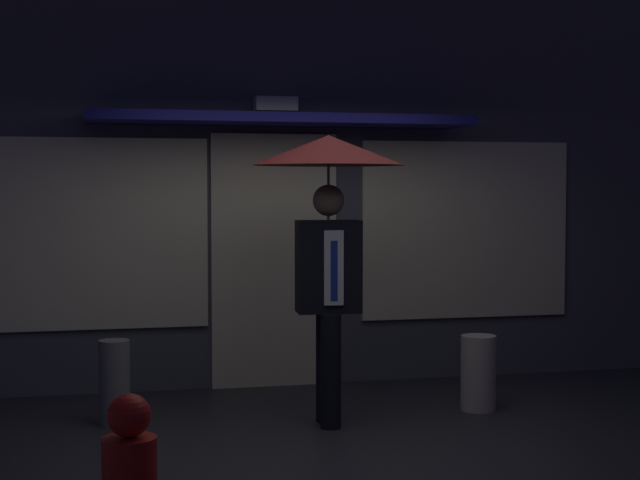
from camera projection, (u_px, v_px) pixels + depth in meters
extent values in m
plane|color=#26262B|center=(335.00, 451.00, 6.41)|extent=(18.00, 18.00, 0.00)
cube|color=#4C4C56|center=(271.00, 159.00, 8.59)|extent=(9.42, 0.30, 3.98)
cube|color=beige|center=(274.00, 261.00, 8.47)|extent=(1.10, 0.04, 2.20)
cube|color=beige|center=(90.00, 234.00, 8.10)|extent=(1.96, 0.04, 1.60)
cube|color=beige|center=(466.00, 230.00, 8.87)|extent=(1.96, 0.04, 1.60)
cube|color=white|center=(276.00, 104.00, 8.32)|extent=(0.36, 0.16, 0.12)
cube|color=navy|center=(281.00, 120.00, 8.09)|extent=(3.20, 0.70, 0.08)
cylinder|color=black|center=(331.00, 371.00, 7.01)|extent=(0.15, 0.15, 0.83)
cylinder|color=black|center=(326.00, 366.00, 7.21)|extent=(0.15, 0.15, 0.83)
cube|color=black|center=(328.00, 266.00, 7.07)|extent=(0.47, 0.27, 0.67)
cube|color=silver|center=(334.00, 268.00, 6.94)|extent=(0.14, 0.03, 0.54)
cube|color=navy|center=(334.00, 271.00, 6.94)|extent=(0.05, 0.03, 0.43)
sphere|color=#A18360|center=(328.00, 200.00, 7.04)|extent=(0.23, 0.23, 0.23)
cylinder|color=slate|center=(328.00, 199.00, 7.04)|extent=(0.02, 0.02, 0.92)
cone|color=#4C0C0C|center=(328.00, 150.00, 7.02)|extent=(1.11, 1.11, 0.22)
cylinder|color=slate|center=(114.00, 383.00, 7.12)|extent=(0.22, 0.22, 0.62)
cylinder|color=#B2A899|center=(478.00, 373.00, 7.59)|extent=(0.27, 0.27, 0.59)
sphere|color=#B21914|center=(129.00, 415.00, 4.73)|extent=(0.21, 0.21, 0.21)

